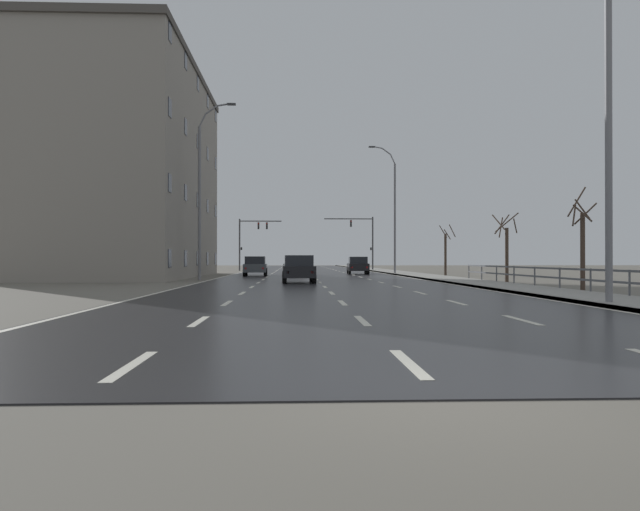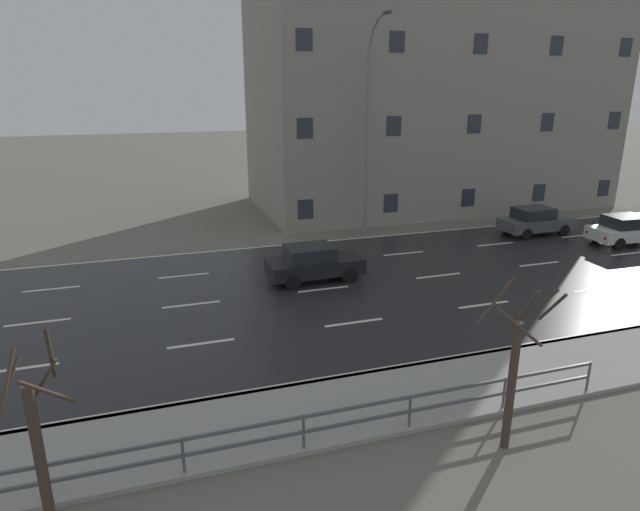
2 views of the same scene
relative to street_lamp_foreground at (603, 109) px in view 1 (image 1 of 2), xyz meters
name	(u,v)px [view 1 (image 1 of 2)]	position (x,y,z in m)	size (l,w,h in m)	color
ground_plane	(311,275)	(-7.44, 36.52, -5.73)	(160.00, 160.00, 0.12)	#666056
road_asphalt_strip	(308,272)	(-7.44, 48.51, -5.66)	(14.00, 120.00, 0.03)	#232326
sidewalk_right	(386,271)	(0.99, 48.52, -5.61)	(3.00, 120.00, 0.12)	gray
guardrail	(560,274)	(2.41, 8.36, -4.97)	(0.07, 27.21, 1.00)	#515459
street_lamp_foreground	(603,109)	(0.00, 0.00, 0.00)	(2.67, 0.24, 11.62)	slate
street_lamp_midground	(393,211)	(0.02, 37.52, 0.00)	(2.47, 0.24, 11.59)	slate
street_lamp_left_bank	(202,193)	(-14.90, 22.51, -0.03)	(2.43, 0.24, 11.51)	slate
traffic_signal_right	(364,235)	(-0.63, 55.44, -1.41)	(5.90, 0.36, 6.42)	#38383A
traffic_signal_left	(250,235)	(-14.12, 54.85, -1.49)	(5.01, 0.36, 6.09)	#38383A
car_far_left	(299,269)	(-8.66, 17.48, -4.87)	(1.93, 4.15, 1.57)	black
car_near_left	(358,265)	(-3.22, 37.25, -4.87)	(1.95, 4.16, 1.57)	black
car_near_right	(295,266)	(-8.86, 34.96, -4.87)	(1.98, 4.17, 1.57)	silver
car_mid_centre	(255,266)	(-12.01, 31.62, -4.87)	(1.91, 4.14, 1.57)	#474C51
brick_building	(125,172)	(-21.80, 29.95, 2.31)	(11.18, 24.01, 15.95)	gray
bare_tree_near	(582,244)	(3.52, 8.63, -3.67)	(1.21, 1.29, 4.55)	#423328
bare_tree_mid	(506,248)	(3.64, 18.43, -3.67)	(1.65, 1.76, 4.16)	#423328
bare_tree_far	(446,252)	(3.69, 33.08, -3.71)	(1.42, 1.08, 4.22)	#423328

